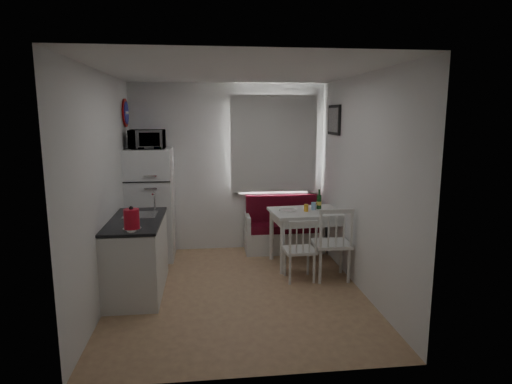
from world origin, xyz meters
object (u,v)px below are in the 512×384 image
at_px(bench, 283,233).
at_px(dining_table, 309,217).
at_px(wine_bottle, 319,199).
at_px(chair_right, 334,236).
at_px(fridge, 151,204).
at_px(chair_left, 301,244).
at_px(kitchen_counter, 137,255).
at_px(kettle, 132,219).
at_px(microwave, 147,139).

xyz_separation_m(bench, dining_table, (0.24, -0.65, 0.41)).
bearing_deg(wine_bottle, chair_right, -90.00).
bearing_deg(wine_bottle, fridge, 169.70).
xyz_separation_m(chair_left, wine_bottle, (0.42, 0.76, 0.42)).
height_order(kitchen_counter, kettle, kettle).
relative_size(dining_table, fridge, 0.68).
xyz_separation_m(dining_table, kettle, (-2.23, -1.24, 0.33)).
height_order(chair_left, wine_bottle, wine_bottle).
xyz_separation_m(chair_right, wine_bottle, (0.00, 0.77, 0.33)).
distance_m(kitchen_counter, chair_left, 2.03).
distance_m(dining_table, chair_right, 0.70).
relative_size(bench, chair_right, 2.32).
distance_m(kettle, wine_bottle, 2.75).
xyz_separation_m(dining_table, chair_left, (-0.25, -0.66, -0.19)).
height_order(chair_left, chair_right, chair_right).
relative_size(chair_left, chair_right, 0.85).
height_order(bench, dining_table, bench).
relative_size(fridge, microwave, 3.34).
bearing_deg(kitchen_counter, fridge, 89.10).
bearing_deg(microwave, kettle, -89.01).
height_order(microwave, wine_bottle, microwave).
bearing_deg(chair_left, fridge, 147.37).
relative_size(bench, wine_bottle, 4.28).
relative_size(fridge, kettle, 6.28).
distance_m(dining_table, fridge, 2.32).
height_order(kitchen_counter, chair_right, kitchen_counter).
bearing_deg(bench, microwave, -175.52).
bearing_deg(wine_bottle, dining_table, -150.12).
distance_m(bench, microwave, 2.51).
xyz_separation_m(microwave, wine_bottle, (2.43, -0.39, -0.85)).
height_order(bench, wine_bottle, wine_bottle).
xyz_separation_m(fridge, kettle, (0.03, -1.78, 0.21)).
height_order(kettle, wine_bottle, kettle).
height_order(chair_right, kettle, kettle).
distance_m(fridge, microwave, 0.96).
bearing_deg(chair_right, kettle, -164.90).
xyz_separation_m(kitchen_counter, bench, (2.04, 1.35, -0.17)).
height_order(bench, kettle, kettle).
xyz_separation_m(chair_left, kettle, (-1.98, -0.58, 0.52)).
height_order(dining_table, kettle, kettle).
bearing_deg(kettle, dining_table, 29.09).
xyz_separation_m(chair_left, chair_right, (0.42, -0.01, 0.09)).
bearing_deg(dining_table, kettle, -155.91).
bearing_deg(fridge, bench, 3.07).
distance_m(kitchen_counter, microwave, 1.78).
bearing_deg(kitchen_counter, kettle, -84.72).
xyz_separation_m(kitchen_counter, dining_table, (2.28, 0.70, 0.24)).
bearing_deg(fridge, microwave, -90.00).
relative_size(kitchen_counter, kettle, 5.05).
bearing_deg(chair_right, wine_bottle, 91.78).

